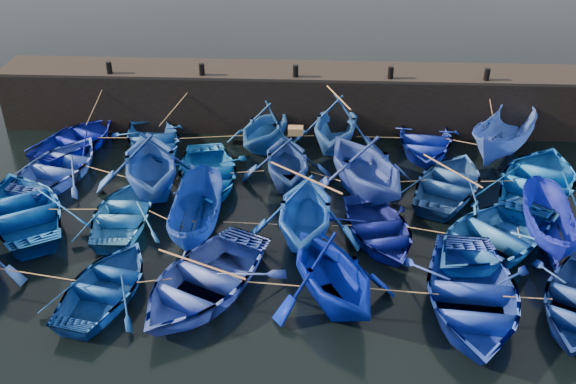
{
  "coord_description": "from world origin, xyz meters",
  "views": [
    {
      "loc": [
        0.98,
        -16.31,
        12.25
      ],
      "look_at": [
        0.0,
        3.2,
        0.7
      ],
      "focal_mm": 40.0,
      "sensor_mm": 36.0,
      "label": 1
    }
  ],
  "objects_px": {
    "boat_0": "(77,139)",
    "wooden_crate": "(296,130)",
    "boat_8": "(207,174)",
    "boat_13": "(23,209)"
  },
  "relations": [
    {
      "from": "boat_0",
      "to": "boat_8",
      "type": "distance_m",
      "value": 6.55
    },
    {
      "from": "boat_13",
      "to": "wooden_crate",
      "type": "xyz_separation_m",
      "value": [
        9.23,
        3.12,
        1.72
      ]
    },
    {
      "from": "boat_0",
      "to": "boat_13",
      "type": "relative_size",
      "value": 0.84
    },
    {
      "from": "boat_0",
      "to": "boat_13",
      "type": "xyz_separation_m",
      "value": [
        0.04,
        -5.65,
        0.09
      ]
    },
    {
      "from": "boat_0",
      "to": "wooden_crate",
      "type": "distance_m",
      "value": 9.79
    },
    {
      "from": "boat_8",
      "to": "wooden_crate",
      "type": "distance_m",
      "value": 3.79
    },
    {
      "from": "boat_0",
      "to": "boat_13",
      "type": "height_order",
      "value": "boat_13"
    },
    {
      "from": "boat_0",
      "to": "boat_8",
      "type": "height_order",
      "value": "boat_8"
    },
    {
      "from": "boat_8",
      "to": "boat_13",
      "type": "distance_m",
      "value": 6.56
    },
    {
      "from": "boat_0",
      "to": "wooden_crate",
      "type": "xyz_separation_m",
      "value": [
        9.28,
        -2.53,
        1.81
      ]
    }
  ]
}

